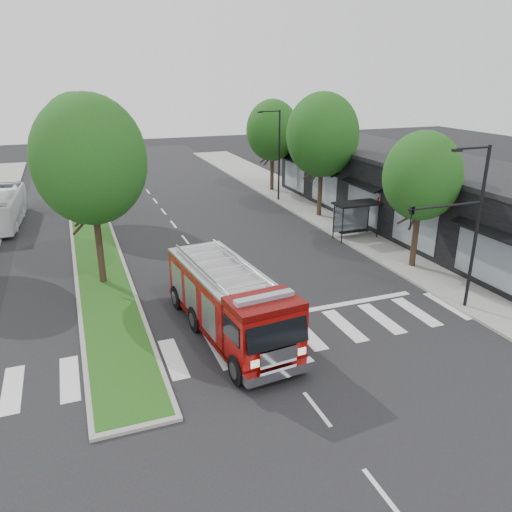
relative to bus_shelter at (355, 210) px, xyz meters
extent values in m
plane|color=black|center=(-11.20, -8.15, -2.04)|extent=(140.00, 140.00, 0.00)
cube|color=gray|center=(1.30, 1.85, -1.96)|extent=(5.00, 80.00, 0.15)
cube|color=gray|center=(-17.20, 9.85, -1.97)|extent=(3.00, 50.00, 0.14)
cube|color=#274E16|center=(-17.20, 9.85, -1.89)|extent=(2.60, 49.50, 0.02)
cube|color=black|center=(5.80, 1.85, 0.46)|extent=(8.00, 30.00, 5.00)
cylinder|color=black|center=(-1.40, -0.75, -0.79)|extent=(0.08, 0.08, 2.50)
cylinder|color=black|center=(1.40, -0.75, -0.79)|extent=(0.08, 0.08, 2.50)
cylinder|color=black|center=(-1.40, 0.45, -0.79)|extent=(0.08, 0.08, 2.50)
cylinder|color=black|center=(1.40, 0.45, -0.79)|extent=(0.08, 0.08, 2.50)
cube|color=black|center=(0.00, -0.15, 0.51)|extent=(3.20, 1.60, 0.12)
cube|color=#8C99A5|center=(0.00, 0.55, -0.74)|extent=(2.80, 0.04, 1.80)
cube|color=black|center=(0.00, -0.15, -1.49)|extent=(2.40, 0.40, 0.08)
cylinder|color=black|center=(0.30, -6.15, -0.17)|extent=(0.36, 0.36, 3.74)
ellipsoid|color=#113A0F|center=(0.30, -6.15, 3.49)|extent=(4.40, 4.40, 5.06)
cylinder|color=black|center=(0.30, 5.85, 0.16)|extent=(0.36, 0.36, 4.40)
ellipsoid|color=#113A0F|center=(0.30, 5.85, 4.46)|extent=(5.60, 5.60, 6.44)
cylinder|color=black|center=(0.30, 15.85, -0.06)|extent=(0.36, 0.36, 3.96)
ellipsoid|color=#113A0F|center=(0.30, 15.85, 3.81)|extent=(5.00, 5.00, 5.75)
cylinder|color=black|center=(-17.20, -2.15, 0.27)|extent=(0.36, 0.36, 4.62)
ellipsoid|color=#113A0F|center=(-17.20, -2.15, 4.79)|extent=(5.80, 5.80, 6.67)
cylinder|color=black|center=(-17.20, 11.85, 0.16)|extent=(0.36, 0.36, 4.40)
ellipsoid|color=#113A0F|center=(-17.20, 11.85, 4.46)|extent=(5.60, 5.60, 6.44)
cylinder|color=black|center=(-0.70, -11.65, 1.96)|extent=(0.16, 0.16, 8.00)
cylinder|color=black|center=(-1.60, -11.65, 5.86)|extent=(1.80, 0.10, 0.10)
cube|color=black|center=(-2.50, -11.65, 5.81)|extent=(0.45, 0.20, 0.12)
cylinder|color=black|center=(-2.70, -11.65, 3.36)|extent=(4.00, 0.10, 0.10)
imported|color=black|center=(-4.50, -11.65, 2.96)|extent=(0.18, 0.22, 1.10)
cylinder|color=black|center=(-0.70, 11.85, 1.96)|extent=(0.16, 0.16, 8.00)
cylinder|color=black|center=(-1.60, 11.85, 5.86)|extent=(1.80, 0.10, 0.10)
cube|color=black|center=(-2.50, 11.85, 5.81)|extent=(0.45, 0.20, 0.12)
cube|color=#540604|center=(-12.38, -9.93, -1.50)|extent=(3.61, 9.31, 0.27)
cube|color=maroon|center=(-12.47, -9.07, -0.36)|extent=(3.39, 7.16, 2.16)
cube|color=maroon|center=(-12.04, -13.27, -0.36)|extent=(2.89, 2.21, 2.27)
cube|color=#B2B2B7|center=(-12.47, -9.07, 0.77)|extent=(3.39, 7.16, 0.13)
cylinder|color=#B2B2B7|center=(-13.44, -9.17, 0.99)|extent=(0.76, 6.47, 0.11)
cylinder|color=#B2B2B7|center=(-11.50, -8.97, 0.99)|extent=(0.76, 6.47, 0.11)
cube|color=silver|center=(-11.92, -14.51, -1.39)|extent=(2.84, 0.66, 0.38)
cube|color=#8C99A5|center=(-12.04, -13.27, 1.10)|extent=(2.41, 0.62, 0.19)
cylinder|color=black|center=(-13.25, -13.72, -1.44)|extent=(0.50, 1.22, 1.19)
cylinder|color=black|center=(-10.77, -13.47, -1.44)|extent=(0.50, 1.22, 1.19)
cylinder|color=black|center=(-13.71, -9.20, -1.44)|extent=(0.50, 1.22, 1.19)
cylinder|color=black|center=(-11.23, -8.95, -1.44)|extent=(0.50, 1.22, 1.19)
cylinder|color=black|center=(-13.97, -6.61, -1.44)|extent=(0.50, 1.22, 1.19)
cylinder|color=black|center=(-11.49, -6.36, -1.44)|extent=(0.50, 1.22, 1.19)
imported|color=white|center=(-23.20, 12.49, -0.75)|extent=(2.71, 9.37, 2.58)
camera|label=1|loc=(-18.28, -28.88, 8.95)|focal=35.00mm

